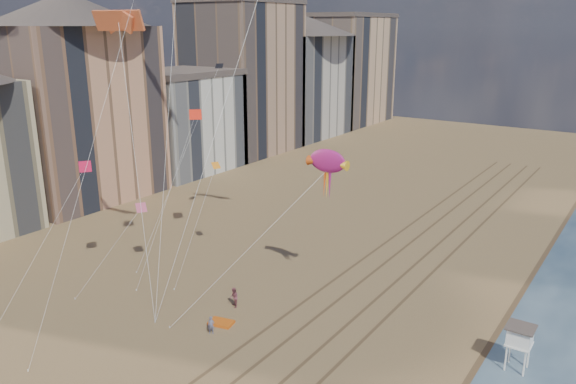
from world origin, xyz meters
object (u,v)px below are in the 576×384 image
object	(u,v)px
grounded_kite	(221,323)
lifeguard_stand	(520,336)
kite_flyer_a	(211,325)
kite_flyer_b	(234,298)
show_kite	(327,161)

from	to	relation	value
grounded_kite	lifeguard_stand	bearing A→B (deg)	5.83
kite_flyer_a	kite_flyer_b	bearing A→B (deg)	72.80
show_kite	kite_flyer_b	bearing A→B (deg)	-130.79
kite_flyer_a	kite_flyer_b	world-z (taller)	kite_flyer_b
lifeguard_stand	kite_flyer_b	xyz separation A→B (m)	(-23.00, -4.31, -1.75)
grounded_kite	show_kite	bearing A→B (deg)	51.60
kite_flyer_a	kite_flyer_b	size ratio (longest dim) A/B	0.81
lifeguard_stand	show_kite	bearing A→B (deg)	173.09
lifeguard_stand	grounded_kite	distance (m)	23.31
grounded_kite	show_kite	world-z (taller)	show_kite
show_kite	kite_flyer_b	xyz separation A→B (m)	(-5.54, -6.42, -11.88)
lifeguard_stand	grounded_kite	size ratio (longest dim) A/B	1.72
lifeguard_stand	kite_flyer_a	xyz separation A→B (m)	(-21.68, -8.81, -1.92)
kite_flyer_b	grounded_kite	bearing A→B (deg)	-31.08
lifeguard_stand	show_kite	size ratio (longest dim) A/B	0.18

